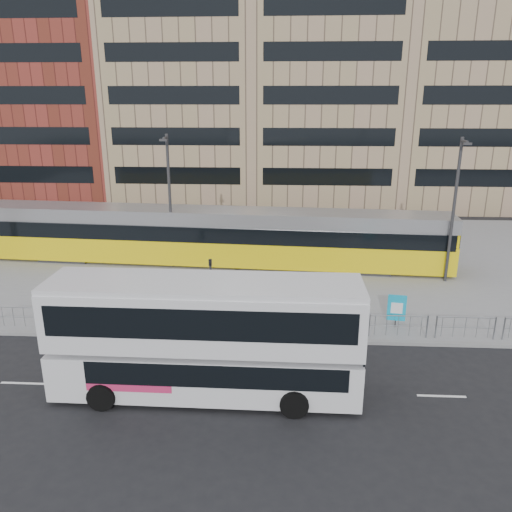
# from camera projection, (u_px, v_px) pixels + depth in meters

# --- Properties ---
(ground) EXTENTS (120.00, 120.00, 0.00)m
(ground) POSITION_uv_depth(u_px,v_px,m) (281.00, 342.00, 22.69)
(ground) COLOR black
(ground) RESTS_ON ground
(plaza) EXTENTS (64.00, 24.00, 0.15)m
(plaza) POSITION_uv_depth(u_px,v_px,m) (282.00, 259.00, 34.08)
(plaza) COLOR gray
(plaza) RESTS_ON ground
(kerb) EXTENTS (64.00, 0.25, 0.17)m
(kerb) POSITION_uv_depth(u_px,v_px,m) (281.00, 340.00, 22.71)
(kerb) COLOR gray
(kerb) RESTS_ON ground
(building_row) EXTENTS (70.40, 18.40, 31.20)m
(building_row) POSITION_uv_depth(u_px,v_px,m) (300.00, 74.00, 51.29)
(building_row) COLOR maroon
(building_row) RESTS_ON ground
(pedestrian_barrier) EXTENTS (32.07, 0.07, 1.10)m
(pedestrian_barrier) POSITION_uv_depth(u_px,v_px,m) (325.00, 319.00, 22.76)
(pedestrian_barrier) COLOR gray
(pedestrian_barrier) RESTS_ON plaza
(road_markings) EXTENTS (62.00, 0.12, 0.01)m
(road_markings) POSITION_uv_depth(u_px,v_px,m) (307.00, 392.00, 18.83)
(road_markings) COLOR white
(road_markings) RESTS_ON ground
(double_decker_bus) EXTENTS (11.21, 2.98, 4.47)m
(double_decker_bus) POSITION_uv_depth(u_px,v_px,m) (205.00, 335.00, 18.07)
(double_decker_bus) COLOR silver
(double_decker_bus) RESTS_ON ground
(tram) EXTENTS (30.72, 4.98, 3.61)m
(tram) POSITION_uv_depth(u_px,v_px,m) (211.00, 236.00, 32.58)
(tram) COLOR yellow
(tram) RESTS_ON plaza
(ad_panel) EXTENTS (0.86, 0.19, 1.61)m
(ad_panel) POSITION_uv_depth(u_px,v_px,m) (397.00, 308.00, 23.59)
(ad_panel) COLOR #2D2D30
(ad_panel) RESTS_ON plaza
(pedestrian) EXTENTS (0.53, 0.70, 1.74)m
(pedestrian) POSITION_uv_depth(u_px,v_px,m) (153.00, 289.00, 26.19)
(pedestrian) COLOR black
(pedestrian) RESTS_ON plaza
(traffic_light_west) EXTENTS (0.17, 0.21, 3.10)m
(traffic_light_west) POSITION_uv_depth(u_px,v_px,m) (211.00, 281.00, 24.13)
(traffic_light_west) COLOR #2D2D30
(traffic_light_west) RESTS_ON plaza
(lamp_post_west) EXTENTS (0.45, 1.04, 8.39)m
(lamp_post_west) POSITION_uv_depth(u_px,v_px,m) (170.00, 197.00, 30.96)
(lamp_post_west) COLOR #2D2D30
(lamp_post_west) RESTS_ON plaza
(lamp_post_east) EXTENTS (0.45, 1.04, 8.41)m
(lamp_post_east) POSITION_uv_depth(u_px,v_px,m) (454.00, 206.00, 28.37)
(lamp_post_east) COLOR #2D2D30
(lamp_post_east) RESTS_ON plaza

